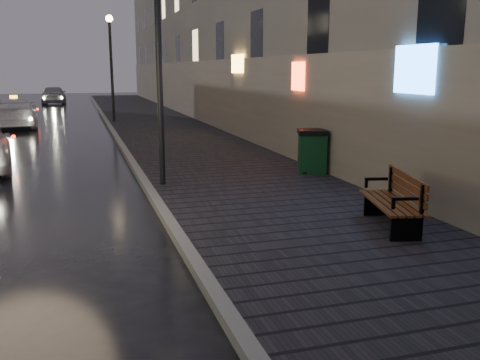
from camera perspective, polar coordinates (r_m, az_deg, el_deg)
The scene contains 10 objects.
ground at distance 6.89m, azimuth -15.85°, elevation -12.78°, with size 120.00×120.00×0.00m, color black.
sidewalk at distance 27.70m, azimuth -8.88°, elevation 5.99°, with size 4.60×58.00×0.15m, color black.
curb at distance 27.47m, azimuth -13.86°, elevation 5.74°, with size 0.20×58.00×0.15m, color slate.
building_near at distance 32.30m, azimuth -4.42°, elevation 18.32°, with size 1.80×50.00×13.00m, color #605B54.
lamp_near at distance 12.45m, azimuth -8.71°, elevation 14.78°, with size 0.36×0.36×5.28m.
lamp_far at distance 28.36m, azimuth -13.61°, elevation 12.84°, with size 0.36×0.36×5.28m.
bench at distance 9.46m, azimuth 16.29°, elevation -2.13°, with size 1.06×1.92×0.93m.
trash_bin at distance 14.00m, azimuth 7.70°, elevation 3.10°, with size 0.93×0.93×1.13m.
taxi_mid at distance 28.20m, azimuth -22.88°, elevation 6.60°, with size 1.98×4.88×1.42m, color white.
car_far at distance 45.78m, azimuth -19.25°, elevation 8.57°, with size 1.77×4.39×1.50m, color #A3A3AB.
Camera 1 is at (-0.01, -6.29, 2.81)m, focal length 40.00 mm.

